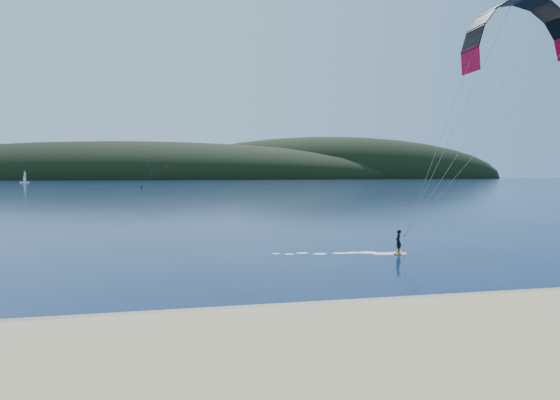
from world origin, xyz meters
name	(u,v)px	position (x,y,z in m)	size (l,w,h in m)	color
ground	(296,346)	(0.00, 0.00, 0.00)	(1800.00, 1800.00, 0.00)	#08163B
wet_sand	(272,312)	(0.00, 4.50, 0.05)	(220.00, 2.50, 0.10)	#977757
headland	(181,179)	(0.63, 745.28, 0.00)	(1200.00, 310.00, 140.00)	black
kitesurfer_near	(515,64)	(20.59, 14.75, 14.76)	(22.76, 7.58, 18.14)	orange
kitesurfer_far	(157,166)	(-13.05, 201.69, 10.33)	(12.30, 7.72, 13.50)	orange
sailboat	(25,182)	(-122.45, 396.51, 0.76)	(7.36, 4.66, 10.25)	white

